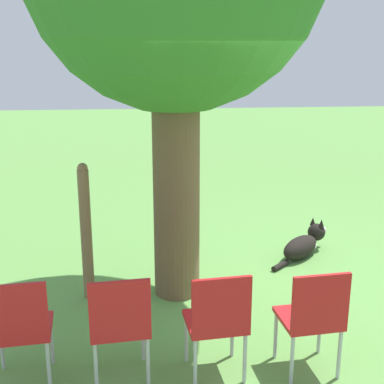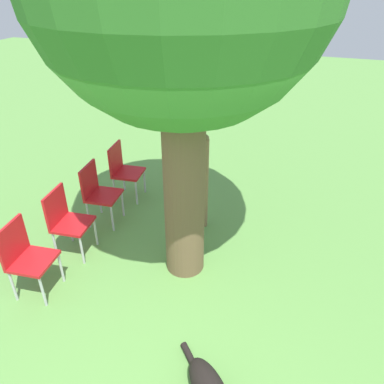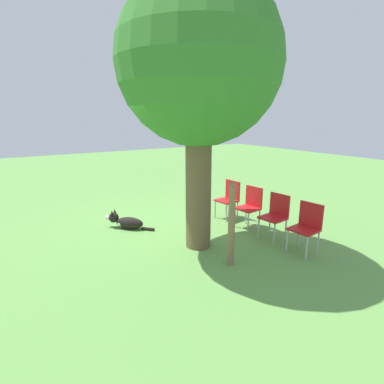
% 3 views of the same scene
% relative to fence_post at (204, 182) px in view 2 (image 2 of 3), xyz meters
% --- Properties ---
extents(ground_plane, '(30.00, 30.00, 0.00)m').
position_rel_fence_post_xyz_m(ground_plane, '(0.13, -1.88, -0.70)').
color(ground_plane, '#609947').
extents(fence_post, '(0.11, 0.11, 1.39)m').
position_rel_fence_post_xyz_m(fence_post, '(0.00, 0.00, 0.00)').
color(fence_post, '#846647').
rests_on(fence_post, ground_plane).
extents(red_chair_0, '(0.46, 0.48, 0.89)m').
position_rel_fence_post_xyz_m(red_chair_0, '(-1.46, -1.83, -0.19)').
color(red_chair_0, red).
rests_on(red_chair_0, ground_plane).
extents(red_chair_1, '(0.46, 0.48, 0.89)m').
position_rel_fence_post_xyz_m(red_chair_1, '(-1.45, -1.10, -0.19)').
color(red_chair_1, red).
rests_on(red_chair_1, ground_plane).
extents(red_chair_2, '(0.46, 0.48, 0.89)m').
position_rel_fence_post_xyz_m(red_chair_2, '(-1.44, -0.38, -0.19)').
color(red_chair_2, red).
rests_on(red_chair_2, ground_plane).
extents(red_chair_3, '(0.46, 0.48, 0.89)m').
position_rel_fence_post_xyz_m(red_chair_3, '(-1.42, 0.35, -0.19)').
color(red_chair_3, red).
rests_on(red_chair_3, ground_plane).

